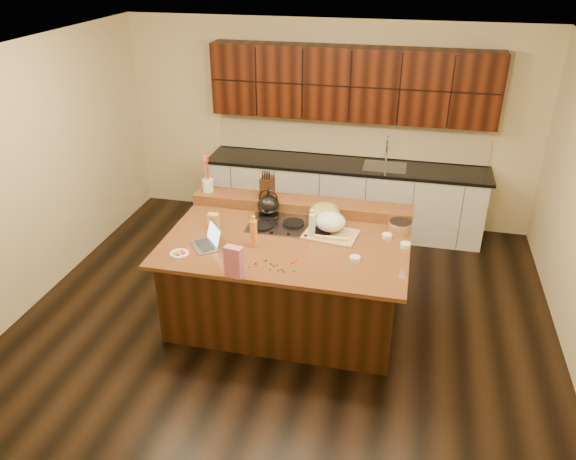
# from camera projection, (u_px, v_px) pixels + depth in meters

# --- Properties ---
(room) EXTENTS (5.52, 5.02, 2.72)m
(room) POSITION_uv_depth(u_px,v_px,m) (287.00, 200.00, 5.35)
(room) COLOR black
(room) RESTS_ON ground
(island) EXTENTS (2.40, 1.60, 0.92)m
(island) POSITION_uv_depth(u_px,v_px,m) (287.00, 278.00, 5.76)
(island) COLOR black
(island) RESTS_ON ground
(back_ledge) EXTENTS (2.40, 0.30, 0.12)m
(back_ledge) POSITION_uv_depth(u_px,v_px,m) (301.00, 205.00, 6.13)
(back_ledge) COLOR black
(back_ledge) RESTS_ON island
(cooktop) EXTENTS (0.92, 0.52, 0.05)m
(cooktop) POSITION_uv_depth(u_px,v_px,m) (293.00, 225.00, 5.80)
(cooktop) COLOR gray
(cooktop) RESTS_ON island
(back_counter) EXTENTS (3.70, 0.66, 2.40)m
(back_counter) POSITION_uv_depth(u_px,v_px,m) (347.00, 159.00, 7.39)
(back_counter) COLOR silver
(back_counter) RESTS_ON ground
(kettle) EXTENTS (0.26, 0.26, 0.21)m
(kettle) POSITION_uv_depth(u_px,v_px,m) (268.00, 205.00, 5.91)
(kettle) COLOR black
(kettle) RESTS_ON cooktop
(green_bowl) EXTENTS (0.33, 0.33, 0.17)m
(green_bowl) POSITION_uv_depth(u_px,v_px,m) (324.00, 212.00, 5.80)
(green_bowl) COLOR olive
(green_bowl) RESTS_ON cooktop
(laptop) EXTENTS (0.38, 0.39, 0.21)m
(laptop) POSITION_uv_depth(u_px,v_px,m) (209.00, 240.00, 5.41)
(laptop) COLOR #B7B7BC
(laptop) RESTS_ON island
(oil_bottle) EXTENTS (0.09, 0.09, 0.27)m
(oil_bottle) POSITION_uv_depth(u_px,v_px,m) (254.00, 234.00, 5.37)
(oil_bottle) COLOR orange
(oil_bottle) RESTS_ON island
(vinegar_bottle) EXTENTS (0.08, 0.08, 0.25)m
(vinegar_bottle) POSITION_uv_depth(u_px,v_px,m) (312.00, 226.00, 5.54)
(vinegar_bottle) COLOR silver
(vinegar_bottle) RESTS_ON island
(wooden_tray) EXTENTS (0.57, 0.45, 0.21)m
(wooden_tray) POSITION_uv_depth(u_px,v_px,m) (330.00, 225.00, 5.63)
(wooden_tray) COLOR tan
(wooden_tray) RESTS_ON island
(ramekin_a) EXTENTS (0.12, 0.12, 0.04)m
(ramekin_a) POSITION_uv_depth(u_px,v_px,m) (355.00, 259.00, 5.17)
(ramekin_a) COLOR white
(ramekin_a) RESTS_ON island
(ramekin_b) EXTENTS (0.12, 0.12, 0.04)m
(ramekin_b) POSITION_uv_depth(u_px,v_px,m) (405.00, 245.00, 5.40)
(ramekin_b) COLOR white
(ramekin_b) RESTS_ON island
(ramekin_c) EXTENTS (0.11, 0.11, 0.04)m
(ramekin_c) POSITION_uv_depth(u_px,v_px,m) (387.00, 236.00, 5.56)
(ramekin_c) COLOR white
(ramekin_c) RESTS_ON island
(strainer_bowl) EXTENTS (0.32, 0.32, 0.09)m
(strainer_bowl) POSITION_uv_depth(u_px,v_px,m) (400.00, 227.00, 5.69)
(strainer_bowl) COLOR #996B3F
(strainer_bowl) RESTS_ON island
(kitchen_timer) EXTENTS (0.08, 0.08, 0.07)m
(kitchen_timer) POSITION_uv_depth(u_px,v_px,m) (402.00, 272.00, 4.95)
(kitchen_timer) COLOR silver
(kitchen_timer) RESTS_ON island
(pink_bag) EXTENTS (0.17, 0.11, 0.29)m
(pink_bag) POSITION_uv_depth(u_px,v_px,m) (234.00, 262.00, 4.89)
(pink_bag) COLOR #CF6181
(pink_bag) RESTS_ON island
(candy_plate) EXTENTS (0.23, 0.23, 0.01)m
(candy_plate) POSITION_uv_depth(u_px,v_px,m) (179.00, 253.00, 5.29)
(candy_plate) COLOR white
(candy_plate) RESTS_ON island
(package_box) EXTENTS (0.11, 0.08, 0.15)m
(package_box) POSITION_uv_depth(u_px,v_px,m) (214.00, 221.00, 5.75)
(package_box) COLOR gold
(package_box) RESTS_ON island
(utensil_crock) EXTENTS (0.14, 0.14, 0.14)m
(utensil_crock) POSITION_uv_depth(u_px,v_px,m) (208.00, 185.00, 6.28)
(utensil_crock) COLOR white
(utensil_crock) RESTS_ON back_ledge
(knife_block) EXTENTS (0.13, 0.20, 0.23)m
(knife_block) POSITION_uv_depth(u_px,v_px,m) (267.00, 187.00, 6.12)
(knife_block) COLOR black
(knife_block) RESTS_ON back_ledge
(gumdrop_0) EXTENTS (0.02, 0.02, 0.02)m
(gumdrop_0) POSITION_uv_depth(u_px,v_px,m) (278.00, 270.00, 5.03)
(gumdrop_0) COLOR red
(gumdrop_0) RESTS_ON island
(gumdrop_1) EXTENTS (0.02, 0.02, 0.02)m
(gumdrop_1) POSITION_uv_depth(u_px,v_px,m) (270.00, 269.00, 5.04)
(gumdrop_1) COLOR #198C26
(gumdrop_1) RESTS_ON island
(gumdrop_2) EXTENTS (0.02, 0.02, 0.02)m
(gumdrop_2) POSITION_uv_depth(u_px,v_px,m) (256.00, 263.00, 5.12)
(gumdrop_2) COLOR red
(gumdrop_2) RESTS_ON island
(gumdrop_3) EXTENTS (0.02, 0.02, 0.02)m
(gumdrop_3) POSITION_uv_depth(u_px,v_px,m) (282.00, 269.00, 5.04)
(gumdrop_3) COLOR #198C26
(gumdrop_3) RESTS_ON island
(gumdrop_4) EXTENTS (0.02, 0.02, 0.02)m
(gumdrop_4) POSITION_uv_depth(u_px,v_px,m) (274.00, 266.00, 5.09)
(gumdrop_4) COLOR red
(gumdrop_4) RESTS_ON island
(gumdrop_5) EXTENTS (0.02, 0.02, 0.02)m
(gumdrop_5) POSITION_uv_depth(u_px,v_px,m) (294.00, 270.00, 5.01)
(gumdrop_5) COLOR #198C26
(gumdrop_5) RESTS_ON island
(gumdrop_6) EXTENTS (0.02, 0.02, 0.02)m
(gumdrop_6) POSITION_uv_depth(u_px,v_px,m) (292.00, 263.00, 5.13)
(gumdrop_6) COLOR red
(gumdrop_6) RESTS_ON island
(gumdrop_7) EXTENTS (0.02, 0.02, 0.02)m
(gumdrop_7) POSITION_uv_depth(u_px,v_px,m) (249.00, 266.00, 5.08)
(gumdrop_7) COLOR #198C26
(gumdrop_7) RESTS_ON island
(gumdrop_8) EXTENTS (0.02, 0.02, 0.02)m
(gumdrop_8) POSITION_uv_depth(u_px,v_px,m) (296.00, 261.00, 5.17)
(gumdrop_8) COLOR red
(gumdrop_8) RESTS_ON island
(gumdrop_9) EXTENTS (0.02, 0.02, 0.02)m
(gumdrop_9) POSITION_uv_depth(u_px,v_px,m) (277.00, 265.00, 5.11)
(gumdrop_9) COLOR #198C26
(gumdrop_9) RESTS_ON island
(gumdrop_10) EXTENTS (0.02, 0.02, 0.02)m
(gumdrop_10) POSITION_uv_depth(u_px,v_px,m) (266.00, 260.00, 5.17)
(gumdrop_10) COLOR red
(gumdrop_10) RESTS_ON island
(gumdrop_11) EXTENTS (0.02, 0.02, 0.02)m
(gumdrop_11) POSITION_uv_depth(u_px,v_px,m) (271.00, 264.00, 5.12)
(gumdrop_11) COLOR #198C26
(gumdrop_11) RESTS_ON island
(gumdrop_12) EXTENTS (0.02, 0.02, 0.02)m
(gumdrop_12) POSITION_uv_depth(u_px,v_px,m) (284.00, 271.00, 5.00)
(gumdrop_12) COLOR red
(gumdrop_12) RESTS_ON island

